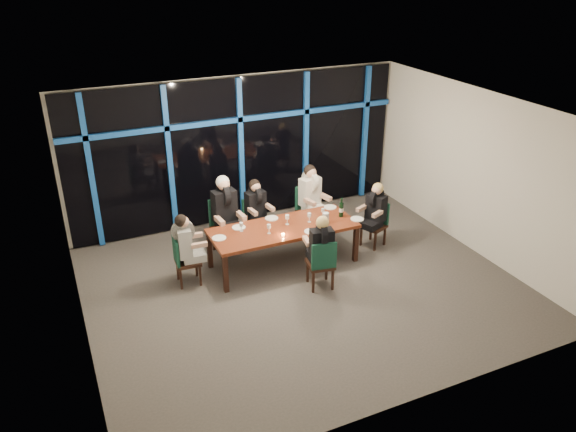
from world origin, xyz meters
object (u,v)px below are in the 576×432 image
(chair_far_mid, at_px, (255,218))
(diner_near_mid, at_px, (321,241))
(diner_end_left, at_px, (186,239))
(chair_end_left, at_px, (183,258))
(chair_far_right, at_px, (308,206))
(diner_end_right, at_px, (375,206))
(dining_table, at_px, (283,230))
(chair_end_right, at_px, (376,221))
(diner_far_mid, at_px, (256,203))
(chair_near_mid, at_px, (322,262))
(diner_far_right, at_px, (311,190))
(water_pitcher, at_px, (326,218))
(wine_bottle, at_px, (341,209))
(chair_far_left, at_px, (224,222))
(diner_far_left, at_px, (225,204))

(chair_far_mid, bearing_deg, diner_near_mid, -86.23)
(diner_end_left, bearing_deg, chair_end_left, 90.00)
(chair_far_right, distance_m, diner_end_right, 1.41)
(dining_table, distance_m, chair_end_right, 1.94)
(diner_end_left, bearing_deg, diner_far_mid, -57.43)
(chair_end_left, height_order, chair_near_mid, chair_near_mid)
(diner_far_right, xyz_separation_m, water_pitcher, (-0.26, -1.10, -0.08))
(chair_far_right, height_order, wine_bottle, wine_bottle)
(chair_far_left, bearing_deg, diner_near_mid, -66.03)
(water_pitcher, bearing_deg, dining_table, 160.70)
(chair_far_right, bearing_deg, diner_near_mid, -123.94)
(diner_far_left, height_order, diner_far_right, diner_far_left)
(diner_end_right, bearing_deg, chair_end_left, -115.31)
(diner_far_mid, xyz_separation_m, wine_bottle, (1.27, -1.00, 0.04))
(dining_table, height_order, chair_end_right, chair_end_right)
(chair_far_mid, bearing_deg, chair_near_mid, -87.03)
(chair_far_right, height_order, diner_far_left, diner_far_left)
(chair_far_mid, bearing_deg, diner_far_left, -172.61)
(chair_end_left, bearing_deg, diner_far_left, -49.35)
(diner_far_right, distance_m, diner_near_mid, 2.00)
(chair_far_right, xyz_separation_m, chair_end_right, (0.94, -1.04, -0.06))
(diner_end_right, bearing_deg, wine_bottle, -113.68)
(chair_near_mid, bearing_deg, water_pitcher, -110.68)
(diner_near_mid, relative_size, water_pitcher, 4.38)
(diner_far_mid, bearing_deg, chair_near_mid, -86.91)
(dining_table, height_order, diner_far_mid, diner_far_mid)
(diner_far_right, relative_size, water_pitcher, 4.71)
(dining_table, distance_m, diner_end_right, 1.87)
(chair_end_right, relative_size, diner_far_left, 0.86)
(chair_near_mid, height_order, diner_far_left, diner_far_left)
(dining_table, relative_size, diner_far_mid, 2.99)
(chair_far_left, distance_m, diner_far_right, 1.83)
(chair_far_mid, height_order, chair_far_right, chair_far_right)
(chair_far_right, distance_m, diner_far_mid, 1.17)
(chair_far_left, xyz_separation_m, diner_far_left, (0.01, -0.09, 0.41))
(chair_far_right, distance_m, water_pitcher, 1.24)
(diner_far_left, height_order, diner_end_right, diner_far_left)
(chair_end_left, distance_m, chair_end_right, 3.73)
(dining_table, xyz_separation_m, chair_end_left, (-1.80, 0.10, -0.19))
(diner_near_mid, bearing_deg, diner_far_mid, -67.90)
(diner_end_left, distance_m, diner_end_right, 3.59)
(chair_near_mid, distance_m, water_pitcher, 1.03)
(diner_far_left, bearing_deg, diner_far_right, -2.94)
(diner_far_mid, bearing_deg, chair_far_mid, 90.00)
(chair_end_left, height_order, diner_near_mid, diner_near_mid)
(dining_table, relative_size, water_pitcher, 12.90)
(diner_far_mid, height_order, diner_end_right, diner_far_mid)
(dining_table, bearing_deg, wine_bottle, -2.33)
(diner_far_mid, bearing_deg, diner_far_right, -9.18)
(diner_far_mid, relative_size, diner_near_mid, 0.98)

